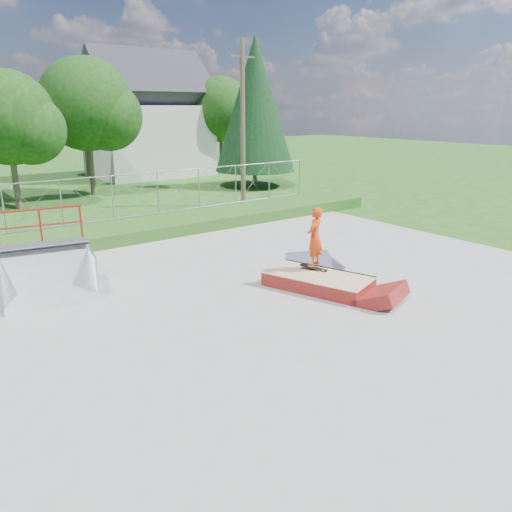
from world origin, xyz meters
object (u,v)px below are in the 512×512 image
(grind_box, at_px, (318,282))
(skater, at_px, (315,240))
(quarter_pipe, at_px, (47,258))
(flat_bank_ramp, at_px, (314,265))

(grind_box, relative_size, skater, 1.90)
(quarter_pipe, relative_size, skater, 1.35)
(skater, bearing_deg, flat_bank_ramp, -158.55)
(skater, bearing_deg, quarter_pipe, -51.02)
(quarter_pipe, bearing_deg, skater, -17.27)
(flat_bank_ramp, bearing_deg, grind_box, -108.08)
(grind_box, height_order, skater, skater)
(grind_box, height_order, flat_bank_ramp, flat_bank_ramp)
(quarter_pipe, bearing_deg, grind_box, -20.91)
(grind_box, bearing_deg, skater, 43.25)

